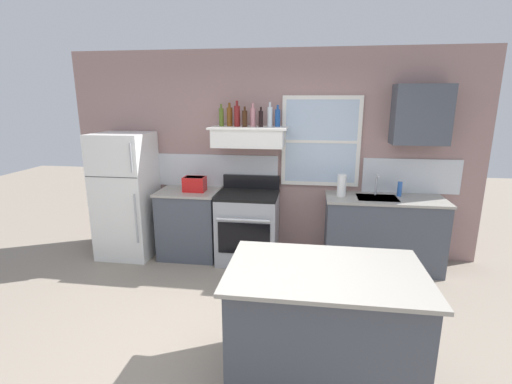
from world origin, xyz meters
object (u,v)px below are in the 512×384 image
bottle_rose_pink (253,117)px  dish_soap_bottle (400,189)px  stove_range (248,226)px  bottle_amber_wine (230,116)px  bottle_brown_stout (245,118)px  bottle_balsamic_dark (261,119)px  bottle_red_label_wine (237,116)px  kitchen_island (323,326)px  toaster (195,184)px  bottle_clear_tall (270,116)px  bottle_olive_oil_square (221,117)px  paper_towel_roll (342,185)px  bottle_blue_liqueur (278,118)px  refrigerator (126,195)px

bottle_rose_pink → dish_soap_bottle: bearing=0.2°
stove_range → bottle_amber_wine: bottle_amber_wine is taller
bottle_brown_stout → bottle_balsamic_dark: 0.20m
bottle_red_label_wine → kitchen_island: size_ratio=0.23×
toaster → kitchen_island: (1.61, -2.09, -0.55)m
bottle_brown_stout → dish_soap_bottle: bearing=2.0°
toaster → kitchen_island: size_ratio=0.21×
toaster → bottle_red_label_wine: bearing=9.0°
bottle_clear_tall → bottle_olive_oil_square: bearing=-179.4°
paper_towel_roll → dish_soap_bottle: paper_towel_roll is taller
bottle_brown_stout → bottle_clear_tall: 0.31m
bottle_rose_pink → kitchen_island: size_ratio=0.20×
bottle_balsamic_dark → bottle_brown_stout: bearing=-179.0°
bottle_clear_tall → bottle_blue_liqueur: bearing=8.2°
bottle_brown_stout → paper_towel_roll: 1.46m
paper_towel_roll → kitchen_island: 2.20m
bottle_olive_oil_square → bottle_amber_wine: size_ratio=0.96×
toaster → bottle_rose_pink: bearing=8.6°
bottle_balsamic_dark → bottle_rose_pink: bearing=151.9°
bottle_balsamic_dark → stove_range: bearing=-154.2°
bottle_clear_tall → bottle_blue_liqueur: size_ratio=1.13×
refrigerator → bottle_blue_liqueur: 2.26m
bottle_olive_oil_square → bottle_red_label_wine: bottle_red_label_wine is taller
paper_towel_roll → bottle_blue_liqueur: bearing=171.7°
bottle_olive_oil_square → bottle_clear_tall: size_ratio=0.93×
stove_range → dish_soap_bottle: size_ratio=6.06×
refrigerator → bottle_rose_pink: bearing=5.2°
refrigerator → bottle_clear_tall: bottle_clear_tall is taller
stove_range → bottle_blue_liqueur: size_ratio=4.11×
refrigerator → toaster: bearing=2.5°
bottle_clear_tall → bottle_blue_liqueur: (0.10, 0.01, -0.01)m
bottle_amber_wine → kitchen_island: 2.88m
paper_towel_roll → bottle_amber_wine: bearing=175.2°
bottle_clear_tall → bottle_blue_liqueur: bottle_clear_tall is taller
bottle_olive_oil_square → bottle_balsamic_dark: bearing=-6.8°
refrigerator → bottle_clear_tall: bearing=4.9°
bottle_amber_wine → bottle_red_label_wine: 0.12m
bottle_red_label_wine → toaster: bearing=-171.0°
kitchen_island → bottle_clear_tall: bearing=106.3°
refrigerator → bottle_brown_stout: bottle_brown_stout is taller
refrigerator → bottle_red_label_wine: bottle_red_label_wine is taller
toaster → bottle_brown_stout: size_ratio=1.20×
bottle_rose_pink → paper_towel_roll: bearing=-4.8°
bottle_balsamic_dark → bottle_blue_liqueur: bearing=22.3°
refrigerator → bottle_balsamic_dark: 2.07m
refrigerator → bottle_blue_liqueur: bottle_blue_liqueur is taller
refrigerator → dish_soap_bottle: size_ratio=9.20×
bottle_brown_stout → bottle_balsamic_dark: bearing=1.0°
bottle_clear_tall → dish_soap_bottle: size_ratio=1.67×
stove_range → bottle_clear_tall: (0.26, 0.14, 1.41)m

